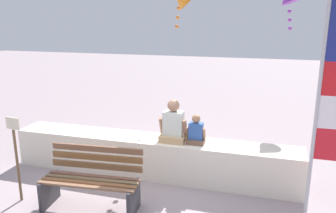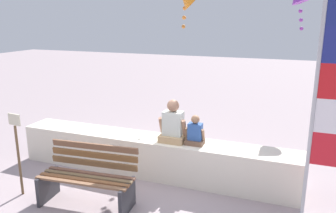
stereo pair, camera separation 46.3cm
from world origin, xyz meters
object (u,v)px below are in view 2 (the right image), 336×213
park_bench (88,179)px  person_adult (173,125)px  person_child (195,133)px  flag_banner (326,95)px  sign_post (18,148)px

park_bench → person_adult: 1.64m
person_adult → person_child: 0.40m
person_child → flag_banner: 2.19m
park_bench → sign_post: 1.23m
park_bench → person_adult: bearing=54.0°
flag_banner → sign_post: 4.49m
person_child → flag_banner: size_ratio=0.16×
park_bench → flag_banner: 3.50m
person_child → park_bench: bearing=-136.2°
person_adult → sign_post: (-2.06, -1.40, -0.19)m
park_bench → person_child: person_child is taller
person_adult → flag_banner: bearing=-16.8°
park_bench → flag_banner: flag_banner is taller
flag_banner → park_bench: bearing=-169.9°
park_bench → person_child: 1.86m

